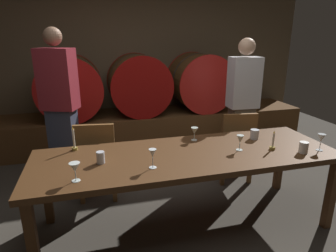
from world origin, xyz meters
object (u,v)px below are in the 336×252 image
Objects in this scene: wine_barrel_right at (199,82)px; cup_center at (255,134)px; wine_glass_far_right at (321,139)px; wine_glass_far_left at (75,168)px; wine_glass_left at (153,154)px; chair_left at (97,157)px; guest_left at (61,109)px; chair_right at (235,143)px; wine_glass_right at (240,140)px; candle_right at (273,144)px; cup_left at (101,157)px; dining_table at (187,160)px; wine_glass_center at (194,131)px; candle_left at (74,144)px; wine_barrel_left at (71,87)px; wine_barrel_center at (138,84)px; cup_right at (304,147)px; guest_right at (242,103)px.

wine_barrel_right reaches higher than cup_center.
wine_glass_far_left is at bearing -179.28° from wine_glass_far_right.
wine_barrel_right is at bearing 61.90° from wine_glass_left.
guest_left is (-0.35, 0.45, 0.44)m from chair_left.
wine_glass_left reaches higher than chair_right.
wine_glass_right is 0.37m from cup_center.
candle_right reaches higher than wine_glass_far_left.
dining_table is at bearing 0.82° from cup_left.
wine_barrel_right is 2.21m from wine_glass_center.
guest_left is 2.69m from wine_glass_far_right.
wine_glass_far_right reaches higher than cup_left.
wine_barrel_right reaches higher than chair_right.
wine_glass_left is 0.73m from wine_glass_center.
candle_left is at bearing 177.93° from wine_glass_center.
wine_glass_left is at bearing 178.47° from wine_glass_far_right.
chair_left is at bearing -79.61° from wine_barrel_left.
dining_table is at bearing -119.78° from wine_glass_center.
wine_glass_far_left is 0.58m from wine_glass_left.
chair_left is at bearing 161.23° from cup_center.
wine_barrel_left is 2.84m from cup_center.
guest_left reaches higher than dining_table.
wine_barrel_left is at bearing 130.37° from cup_center.
chair_right is 6.20× the size of wine_glass_right.
chair_left is at bearing 149.73° from guest_left.
chair_right is 0.49× the size of guest_left.
chair_left is 9.11× the size of cup_center.
wine_barrel_right is (2.07, 0.00, 0.00)m from wine_barrel_left.
wine_glass_center is 0.46m from wine_glass_right.
wine_barrel_right is at bearing 93.74° from wine_glass_far_right.
wine_barrel_center is 1.08× the size of chair_right.
candle_right reaches higher than cup_right.
cup_left is (-0.39, 0.19, -0.07)m from wine_glass_left.
chair_left is 5.68× the size of wine_glass_far_right.
wine_barrel_left is at bearing -33.82° from chair_right.
wine_glass_center is (-0.83, -2.04, -0.15)m from wine_barrel_right.
guest_left is 1.44m from wine_glass_far_left.
dining_table is 17.02× the size of wine_glass_left.
wine_glass_far_right is 0.19m from cup_right.
wine_glass_far_left is 0.32m from cup_left.
wine_barrel_center is 2.46m from cup_left.
candle_right is 1.28× the size of wine_glass_right.
guest_right reaches higher than wine_barrel_left.
wine_glass_right is 0.92× the size of wine_glass_far_right.
candle_right is at bearing -71.77° from wine_barrel_center.
candle_right is at bearing 147.42° from cup_right.
candle_left is (0.11, -2.00, -0.18)m from wine_barrel_left.
wine_barrel_right is at bearing 84.68° from candle_right.
wine_glass_far_left is 1.24m from wine_glass_center.
wine_glass_far_left is 1.92m from cup_right.
candle_left is 1.13m from wine_glass_center.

